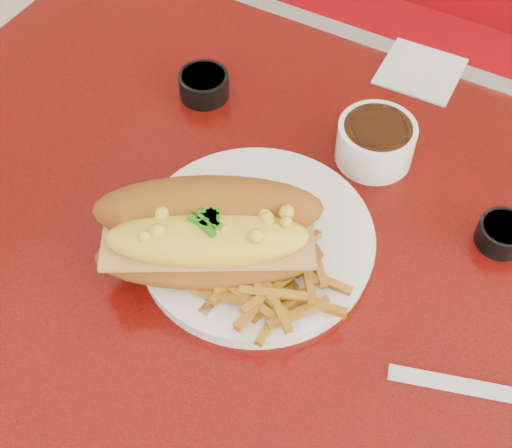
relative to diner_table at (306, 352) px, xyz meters
The scene contains 10 objects.
diner_table is the anchor object (origin of this frame).
booth_bench_far 0.87m from the diner_table, 90.00° to the left, with size 1.20×0.51×0.90m.
dinner_plate 0.19m from the diner_table, behind, with size 0.31×0.31×0.02m.
mac_hoagie 0.25m from the diner_table, 159.81° to the right, with size 0.26×0.22×0.10m.
fries_pile 0.20m from the diner_table, 133.84° to the right, with size 0.11×0.10×0.03m, color #C68821, non-canonical shape.
fork 0.19m from the diner_table, 166.49° to the right, with size 0.03×0.17×0.00m.
gravy_ramekin 0.27m from the diner_table, 95.67° to the left, with size 0.12×0.12×0.05m.
sauce_cup_left 0.37m from the diner_table, 143.47° to the left, with size 0.08×0.08×0.03m.
sauce_cup_right 0.28m from the diner_table, 44.06° to the left, with size 0.06×0.06×0.03m.
paper_napkin 0.41m from the diner_table, 94.09° to the left, with size 0.10×0.10×0.00m, color silver.
Camera 1 is at (0.15, -0.39, 1.41)m, focal length 50.00 mm.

